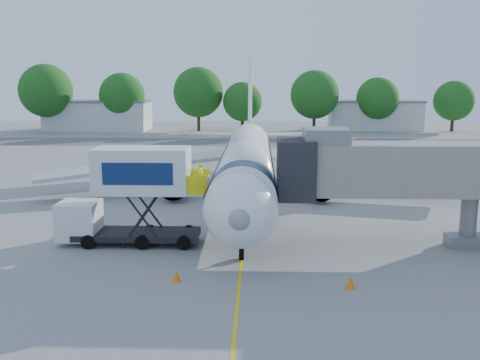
{
  "coord_description": "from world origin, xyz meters",
  "views": [
    {
      "loc": [
        0.79,
        -36.01,
        9.29
      ],
      "look_at": [
        -0.25,
        -4.26,
        3.2
      ],
      "focal_mm": 40.0,
      "sensor_mm": 36.0,
      "label": 1
    }
  ],
  "objects_px": {
    "jet_bridge": "(389,170)",
    "catering_hiloader": "(131,196)",
    "aircraft": "(247,163)",
    "ground_tug": "(342,323)"
  },
  "relations": [
    {
      "from": "aircraft",
      "to": "jet_bridge",
      "type": "xyz_separation_m",
      "value": [
        7.99,
        -11.12,
        1.39
      ]
    },
    {
      "from": "jet_bridge",
      "to": "catering_hiloader",
      "type": "height_order",
      "value": "jet_bridge"
    },
    {
      "from": "catering_hiloader",
      "to": "aircraft",
      "type": "bearing_deg",
      "value": 60.58
    },
    {
      "from": "aircraft",
      "to": "jet_bridge",
      "type": "height_order",
      "value": "aircraft"
    },
    {
      "from": "jet_bridge",
      "to": "ground_tug",
      "type": "bearing_deg",
      "value": -110.25
    },
    {
      "from": "aircraft",
      "to": "ground_tug",
      "type": "distance_m",
      "value": 22.86
    },
    {
      "from": "jet_bridge",
      "to": "catering_hiloader",
      "type": "xyz_separation_m",
      "value": [
        -14.27,
        -0.0,
        -1.59
      ]
    },
    {
      "from": "catering_hiloader",
      "to": "ground_tug",
      "type": "relative_size",
      "value": 2.13
    },
    {
      "from": "jet_bridge",
      "to": "catering_hiloader",
      "type": "distance_m",
      "value": 14.35
    },
    {
      "from": "catering_hiloader",
      "to": "jet_bridge",
      "type": "bearing_deg",
      "value": 0.01
    }
  ]
}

